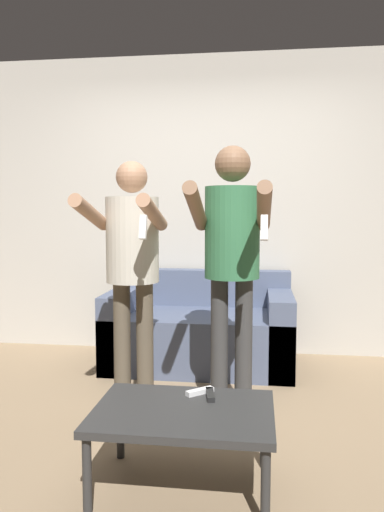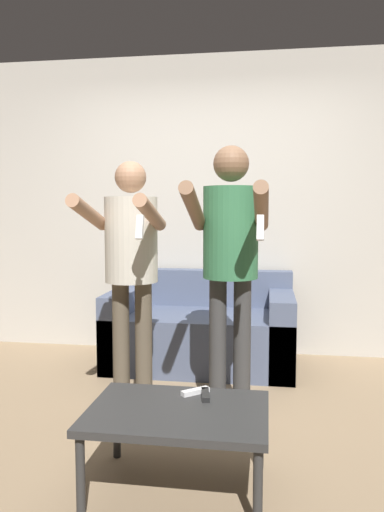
{
  "view_description": "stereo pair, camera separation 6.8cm",
  "coord_description": "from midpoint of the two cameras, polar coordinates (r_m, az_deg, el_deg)",
  "views": [
    {
      "loc": [
        0.44,
        -2.87,
        1.3
      ],
      "look_at": [
        -0.04,
        0.71,
        0.97
      ],
      "focal_mm": 35.0,
      "sensor_mm": 36.0,
      "label": 1
    },
    {
      "loc": [
        0.51,
        -2.86,
        1.3
      ],
      "look_at": [
        -0.04,
        0.71,
        0.97
      ],
      "focal_mm": 35.0,
      "sensor_mm": 36.0,
      "label": 2
    }
  ],
  "objects": [
    {
      "name": "person_standing_left",
      "position": [
        3.19,
        -6.42,
        0.01
      ],
      "size": [
        0.46,
        0.7,
        1.61
      ],
      "color": "brown",
      "rests_on": "ground_plane"
    },
    {
      "name": "coffee_table",
      "position": [
        2.42,
        -0.8,
        -17.94
      ],
      "size": [
        0.83,
        0.59,
        0.39
      ],
      "color": "#2D2D2D",
      "rests_on": "ground_plane"
    },
    {
      "name": "ground_plane",
      "position": [
        3.19,
        -0.71,
        -18.92
      ],
      "size": [
        14.0,
        14.0,
        0.0
      ],
      "primitive_type": "plane",
      "color": "#937A5B"
    },
    {
      "name": "remote_near",
      "position": [
        2.54,
        2.35,
        -15.56
      ],
      "size": [
        0.06,
        0.15,
        0.02
      ],
      "color": "black",
      "rests_on": "coffee_table"
    },
    {
      "name": "remote_far",
      "position": [
        2.58,
        1.17,
        -15.22
      ],
      "size": [
        0.14,
        0.12,
        0.02
      ],
      "color": "white",
      "rests_on": "coffee_table"
    },
    {
      "name": "couch",
      "position": [
        4.26,
        1.54,
        -8.65
      ],
      "size": [
        1.53,
        0.85,
        0.77
      ],
      "color": "#4C5670",
      "rests_on": "ground_plane"
    },
    {
      "name": "wall_back",
      "position": [
        4.6,
        2.76,
        5.78
      ],
      "size": [
        6.4,
        0.06,
        2.7
      ],
      "color": "#B7B2A8",
      "rests_on": "ground_plane"
    },
    {
      "name": "person_standing_right",
      "position": [
        3.08,
        5.03,
        0.94
      ],
      "size": [
        0.46,
        0.76,
        1.7
      ],
      "color": "#383838",
      "rests_on": "ground_plane"
    }
  ]
}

